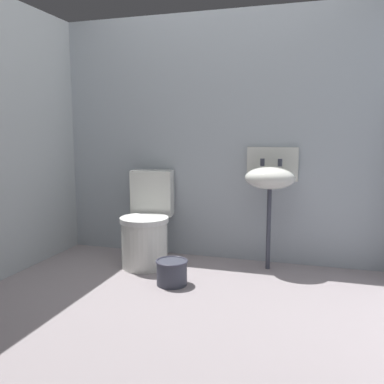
# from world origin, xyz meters

# --- Properties ---
(ground_plane) EXTENTS (3.26, 2.49, 0.08)m
(ground_plane) POSITION_xyz_m (0.00, 0.00, -0.04)
(ground_plane) COLOR gray
(wall_back) EXTENTS (3.26, 0.10, 2.12)m
(wall_back) POSITION_xyz_m (0.00, 1.09, 1.06)
(wall_back) COLOR #A4ADB5
(wall_back) RESTS_ON ground
(toilet_near_wall) EXTENTS (0.47, 0.64, 0.78)m
(toilet_near_wall) POSITION_xyz_m (-0.53, 0.69, 0.32)
(toilet_near_wall) COLOR silver
(toilet_near_wall) RESTS_ON ground
(sink) EXTENTS (0.42, 0.35, 0.99)m
(sink) POSITION_xyz_m (0.47, 0.88, 0.75)
(sink) COLOR #363945
(sink) RESTS_ON ground
(bucket) EXTENTS (0.24, 0.24, 0.19)m
(bucket) POSITION_xyz_m (-0.16, 0.29, 0.10)
(bucket) COLOR #363945
(bucket) RESTS_ON ground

